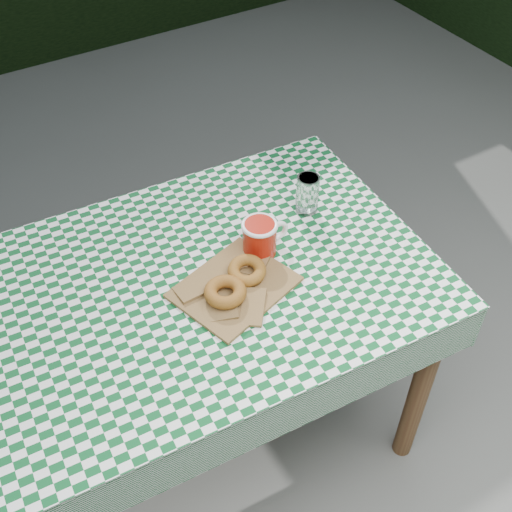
{
  "coord_description": "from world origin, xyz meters",
  "views": [
    {
      "loc": [
        -0.34,
        -0.95,
        1.97
      ],
      "look_at": [
        0.26,
        0.06,
        0.79
      ],
      "focal_mm": 45.29,
      "sensor_mm": 36.0,
      "label": 1
    }
  ],
  "objects": [
    {
      "name": "drinking_glass",
      "position": [
        0.5,
        0.18,
        0.81
      ],
      "size": [
        0.07,
        0.07,
        0.12
      ],
      "primitive_type": "cylinder",
      "rotation": [
        0.0,
        0.0,
        -0.15
      ],
      "color": "white",
      "rests_on": "tablecloth"
    },
    {
      "name": "table",
      "position": [
        0.09,
        0.09,
        0.38
      ],
      "size": [
        1.26,
        0.88,
        0.75
      ],
      "primitive_type": "cube",
      "rotation": [
        0.0,
        0.0,
        -0.06
      ],
      "color": "brown",
      "rests_on": "ground"
    },
    {
      "name": "tablecloth",
      "position": [
        0.09,
        0.09,
        0.75
      ],
      "size": [
        1.28,
        0.9,
        0.01
      ],
      "primitive_type": "cube",
      "rotation": [
        0.0,
        0.0,
        -0.06
      ],
      "color": "#0B4A20",
      "rests_on": "table"
    },
    {
      "name": "coffee_mug",
      "position": [
        0.3,
        0.1,
        0.81
      ],
      "size": [
        0.18,
        0.18,
        0.1
      ],
      "primitive_type": null,
      "rotation": [
        0.0,
        0.0,
        -0.01
      ],
      "color": "#AA180A",
      "rests_on": "tablecloth"
    },
    {
      "name": "ground",
      "position": [
        0.0,
        0.0,
        0.0
      ],
      "size": [
        60.0,
        60.0,
        0.0
      ],
      "primitive_type": "plane",
      "color": "#585853",
      "rests_on": "ground"
    },
    {
      "name": "paper_bag",
      "position": [
        0.17,
        0.02,
        0.76
      ],
      "size": [
        0.34,
        0.3,
        0.02
      ],
      "primitive_type": "cube",
      "rotation": [
        0.0,
        0.0,
        0.3
      ],
      "color": "olive",
      "rests_on": "tablecloth"
    },
    {
      "name": "bagel_front",
      "position": [
        0.14,
        -0.01,
        0.79
      ],
      "size": [
        0.14,
        0.14,
        0.03
      ],
      "primitive_type": "torus",
      "rotation": [
        0.0,
        0.0,
        0.49
      ],
      "color": "brown",
      "rests_on": "paper_bag"
    },
    {
      "name": "bagel_back",
      "position": [
        0.22,
        0.03,
        0.79
      ],
      "size": [
        0.13,
        0.13,
        0.03
      ],
      "primitive_type": "torus",
      "rotation": [
        0.0,
        0.0,
        -0.52
      ],
      "color": "#905D1D",
      "rests_on": "paper_bag"
    }
  ]
}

